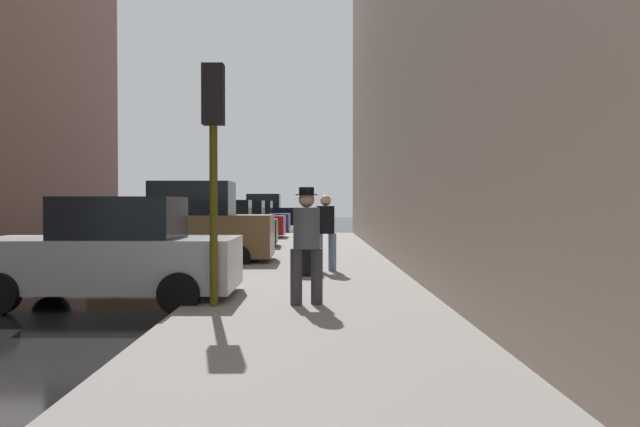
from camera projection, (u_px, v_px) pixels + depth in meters
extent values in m
plane|color=black|center=(0.00, 291.00, 11.90)|extent=(120.00, 120.00, 0.00)
cube|color=gray|center=(314.00, 287.00, 11.96)|extent=(4.00, 40.00, 0.15)
cube|color=#B7BABF|center=(109.00, 263.00, 10.32)|extent=(4.22, 1.89, 0.84)
cube|color=black|center=(121.00, 218.00, 10.31)|extent=(1.91, 1.58, 0.70)
cylinder|color=black|center=(51.00, 279.00, 11.25)|extent=(0.64, 0.23, 0.64)
cylinder|color=black|center=(202.00, 279.00, 11.25)|extent=(0.64, 0.23, 0.64)
cylinder|color=black|center=(179.00, 293.00, 9.41)|extent=(0.64, 0.23, 0.64)
cube|color=brown|center=(186.00, 236.00, 16.48)|extent=(4.61, 1.85, 1.10)
cube|color=black|center=(193.00, 199.00, 16.47)|extent=(2.07, 1.57, 0.90)
cylinder|color=black|center=(139.00, 252.00, 17.40)|extent=(0.64, 0.22, 0.64)
cylinder|color=black|center=(118.00, 258.00, 15.56)|extent=(0.64, 0.22, 0.64)
cylinder|color=black|center=(246.00, 252.00, 17.42)|extent=(0.64, 0.22, 0.64)
cylinder|color=black|center=(238.00, 257.00, 15.58)|extent=(0.64, 0.22, 0.64)
cube|color=#193828|center=(218.00, 231.00, 22.04)|extent=(4.24, 1.93, 0.84)
cube|color=black|center=(223.00, 210.00, 22.03)|extent=(1.92, 1.60, 0.70)
cylinder|color=black|center=(184.00, 240.00, 22.92)|extent=(0.64, 0.23, 0.64)
cylinder|color=black|center=(174.00, 243.00, 21.08)|extent=(0.64, 0.23, 0.64)
cylinder|color=black|center=(258.00, 240.00, 23.01)|extent=(0.64, 0.23, 0.64)
cylinder|color=black|center=(255.00, 243.00, 21.17)|extent=(0.64, 0.23, 0.64)
cube|color=#B2191E|center=(238.00, 225.00, 27.84)|extent=(4.22, 1.90, 0.84)
cube|color=black|center=(242.00, 208.00, 27.82)|extent=(1.91, 1.59, 0.70)
cylinder|color=black|center=(211.00, 232.00, 28.77)|extent=(0.64, 0.23, 0.64)
cylinder|color=black|center=(203.00, 234.00, 26.93)|extent=(0.64, 0.23, 0.64)
cylinder|color=black|center=(270.00, 232.00, 28.76)|extent=(0.64, 0.23, 0.64)
cylinder|color=black|center=(266.00, 234.00, 26.92)|extent=(0.64, 0.23, 0.64)
cube|color=navy|center=(250.00, 221.00, 33.32)|extent=(4.23, 1.91, 0.84)
cube|color=black|center=(254.00, 207.00, 33.31)|extent=(1.91, 1.59, 0.70)
cylinder|color=black|center=(227.00, 228.00, 34.26)|extent=(0.64, 0.23, 0.64)
cylinder|color=black|center=(222.00, 229.00, 32.42)|extent=(0.64, 0.23, 0.64)
cylinder|color=black|center=(277.00, 228.00, 34.24)|extent=(0.64, 0.23, 0.64)
cylinder|color=black|center=(274.00, 229.00, 32.40)|extent=(0.64, 0.23, 0.64)
cube|color=black|center=(261.00, 216.00, 39.91)|extent=(4.61, 1.88, 1.10)
cube|color=black|center=(264.00, 201.00, 39.89)|extent=(2.08, 1.58, 0.90)
cylinder|color=black|center=(239.00, 224.00, 40.83)|extent=(0.64, 0.23, 0.64)
cylinder|color=black|center=(235.00, 225.00, 38.99)|extent=(0.64, 0.23, 0.64)
cylinder|color=black|center=(285.00, 224.00, 40.84)|extent=(0.64, 0.23, 0.64)
cylinder|color=black|center=(283.00, 225.00, 39.00)|extent=(0.64, 0.23, 0.64)
cylinder|color=red|center=(259.00, 248.00, 17.58)|extent=(0.22, 0.22, 0.55)
sphere|color=red|center=(259.00, 236.00, 17.58)|extent=(0.20, 0.20, 0.20)
cylinder|color=red|center=(253.00, 247.00, 17.58)|extent=(0.10, 0.09, 0.09)
cylinder|color=red|center=(265.00, 247.00, 17.58)|extent=(0.10, 0.09, 0.09)
cylinder|color=#514C0F|center=(214.00, 185.00, 9.27)|extent=(0.12, 0.12, 3.60)
cube|color=black|center=(213.00, 95.00, 9.25)|extent=(0.32, 0.24, 0.90)
sphere|color=red|center=(215.00, 77.00, 9.37)|extent=(0.14, 0.14, 0.14)
sphere|color=yellow|center=(215.00, 96.00, 9.38)|extent=(0.14, 0.14, 0.14)
sphere|color=green|center=(215.00, 115.00, 9.38)|extent=(0.14, 0.14, 0.14)
cylinder|color=#728CB2|center=(319.00, 252.00, 13.96)|extent=(0.22, 0.22, 0.85)
cylinder|color=#728CB2|center=(332.00, 252.00, 14.06)|extent=(0.22, 0.22, 0.85)
cylinder|color=black|center=(326.00, 220.00, 14.00)|extent=(0.50, 0.50, 0.62)
sphere|color=beige|center=(326.00, 201.00, 13.99)|extent=(0.24, 0.24, 0.24)
cylinder|color=#333338|center=(296.00, 277.00, 9.38)|extent=(0.22, 0.22, 0.85)
cylinder|color=#333338|center=(317.00, 276.00, 9.46)|extent=(0.22, 0.22, 0.85)
cylinder|color=#4C5156|center=(307.00, 228.00, 9.41)|extent=(0.49, 0.49, 0.62)
sphere|color=tan|center=(307.00, 200.00, 9.40)|extent=(0.24, 0.24, 0.24)
cylinder|color=black|center=(307.00, 195.00, 9.40)|extent=(0.34, 0.34, 0.02)
cylinder|color=black|center=(307.00, 191.00, 9.40)|extent=(0.23, 0.23, 0.11)
cube|color=black|center=(308.00, 259.00, 13.26)|extent=(0.45, 0.61, 0.68)
cylinder|color=#333333|center=(308.00, 235.00, 13.25)|extent=(0.02, 0.02, 0.36)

